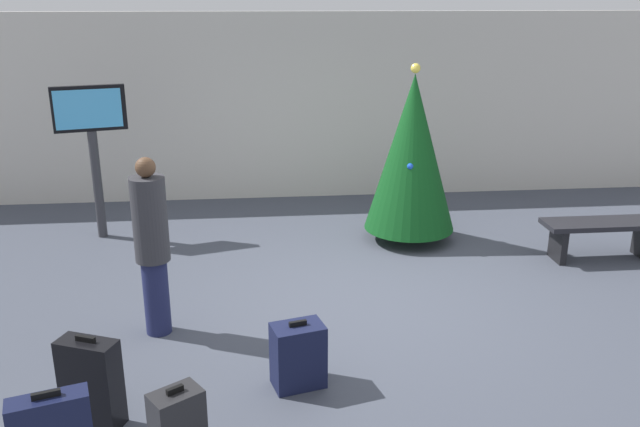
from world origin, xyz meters
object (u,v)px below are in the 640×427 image
object	(u,v)px
holiday_tree	(412,153)
flight_info_kiosk	(92,133)
traveller_0	(152,243)
suitcase_1	(298,355)
waiting_bench	(603,231)
suitcase_2	(91,383)

from	to	relation	value
holiday_tree	flight_info_kiosk	xyz separation A→B (m)	(-4.02, 0.52, 0.24)
traveller_0	suitcase_1	bearing A→B (deg)	-39.13
flight_info_kiosk	traveller_0	size ratio (longest dim) A/B	1.17
flight_info_kiosk	traveller_0	bearing A→B (deg)	-68.18
flight_info_kiosk	suitcase_1	xyz separation A→B (m)	(2.36, -3.77, -1.12)
suitcase_1	traveller_0	bearing A→B (deg)	140.87
waiting_bench	traveller_0	size ratio (longest dim) A/B	0.84
waiting_bench	flight_info_kiosk	bearing A→B (deg)	167.29
waiting_bench	suitcase_1	world-z (taller)	suitcase_1
suitcase_1	suitcase_2	distance (m)	1.59
suitcase_2	traveller_0	bearing A→B (deg)	78.31
holiday_tree	suitcase_1	bearing A→B (deg)	-117.10
suitcase_2	holiday_tree	bearing A→B (deg)	48.37
holiday_tree	suitcase_1	xyz separation A→B (m)	(-1.66, -3.25, -0.89)
waiting_bench	traveller_0	xyz separation A→B (m)	(-5.09, -1.35, 0.54)
suitcase_1	suitcase_2	size ratio (longest dim) A/B	0.80
holiday_tree	suitcase_2	xyz separation A→B (m)	(-3.21, -3.61, -0.82)
traveller_0	suitcase_1	world-z (taller)	traveller_0
flight_info_kiosk	suitcase_1	bearing A→B (deg)	-57.96
waiting_bench	suitcase_1	bearing A→B (deg)	-148.26
holiday_tree	traveller_0	distance (m)	3.68
traveller_0	suitcase_1	distance (m)	1.74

